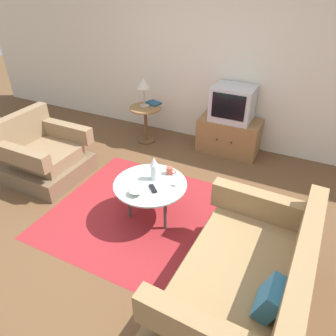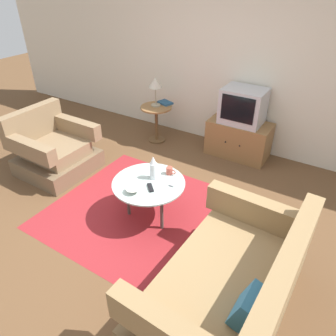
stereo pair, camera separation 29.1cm
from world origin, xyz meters
name	(u,v)px [view 2 (the right image)]	position (x,y,z in m)	size (l,w,h in m)	color
ground_plane	(132,219)	(0.00, 0.00, 0.00)	(16.00, 16.00, 0.00)	brown
back_wall	(226,55)	(0.00, 2.35, 1.35)	(9.00, 0.12, 2.70)	beige
area_rug	(150,216)	(0.14, 0.15, 0.00)	(2.27, 1.88, 0.00)	maroon
armchair	(54,151)	(-1.55, 0.28, 0.29)	(0.89, 0.91, 0.84)	brown
couch	(229,287)	(1.34, -0.48, 0.29)	(1.03, 1.56, 0.87)	brown
coffee_table	(149,185)	(0.14, 0.16, 0.43)	(0.79, 0.79, 0.47)	#B2C6C1
side_table	(156,116)	(-0.83, 1.76, 0.42)	(0.49, 0.49, 0.59)	olive
tv_stand	(238,139)	(0.46, 2.01, 0.27)	(0.90, 0.49, 0.53)	olive
television	(243,106)	(0.46, 2.02, 0.78)	(0.58, 0.47, 0.49)	#B7B7BC
table_lamp	(155,84)	(-0.86, 1.79, 0.94)	(0.21, 0.21, 0.45)	#9E937A
vase	(153,168)	(0.14, 0.25, 0.60)	(0.08, 0.08, 0.27)	white
mug	(170,171)	(0.25, 0.41, 0.52)	(0.12, 0.07, 0.09)	#B74C3D
bowl	(133,190)	(0.11, -0.08, 0.50)	(0.15, 0.15, 0.05)	silver
tv_remote_dark	(150,188)	(0.22, 0.07, 0.48)	(0.14, 0.13, 0.02)	black
tv_remote_silver	(174,182)	(0.38, 0.28, 0.48)	(0.07, 0.15, 0.02)	#B2B2B7
book	(165,103)	(-0.78, 1.94, 0.60)	(0.26, 0.22, 0.03)	navy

